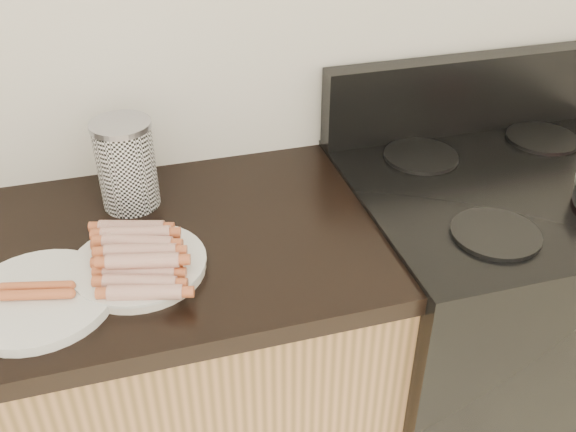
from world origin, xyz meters
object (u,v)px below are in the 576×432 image
object	(u,v)px
main_plate	(139,267)
canister	(126,164)
side_plate	(39,299)
stove	(487,328)

from	to	relation	value
main_plate	canister	size ratio (longest dim) A/B	1.28
main_plate	side_plate	distance (m)	0.19
stove	side_plate	xyz separation A→B (m)	(-1.05, -0.11, 0.45)
side_plate	canister	bearing A→B (deg)	57.06
side_plate	canister	size ratio (longest dim) A/B	1.37
main_plate	canister	world-z (taller)	canister
main_plate	canister	xyz separation A→B (m)	(0.01, 0.24, 0.09)
stove	canister	xyz separation A→B (m)	(-0.86, 0.17, 0.54)
main_plate	side_plate	world-z (taller)	side_plate
stove	main_plate	size ratio (longest dim) A/B	3.64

